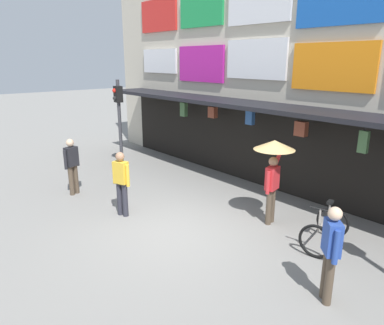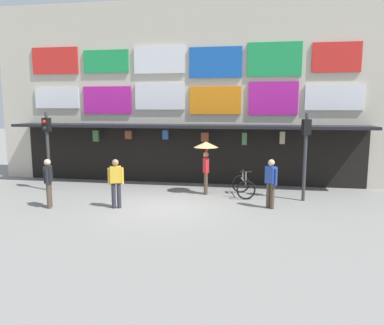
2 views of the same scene
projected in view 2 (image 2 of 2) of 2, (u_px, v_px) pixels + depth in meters
name	position (u px, v px, depth m)	size (l,w,h in m)	color
ground_plane	(167.00, 206.00, 12.81)	(80.00, 80.00, 0.00)	gray
shopfront	(190.00, 95.00, 16.67)	(18.00, 2.60, 8.00)	beige
traffic_light_near	(47.00, 139.00, 14.84)	(0.30, 0.34, 3.20)	#38383D
traffic_light_far	(306.00, 143.00, 13.22)	(0.34, 0.35, 3.20)	#38383D
bicycle_parked	(243.00, 186.00, 14.18)	(0.95, 1.28, 1.05)	black
pedestrian_in_purple	(271.00, 181.00, 12.38)	(0.41, 0.41, 1.68)	brown
pedestrian_in_blue	(116.00, 181.00, 12.40)	(0.51, 0.32, 1.68)	#2D2D38
pedestrian_in_green	(48.00, 180.00, 12.45)	(0.32, 0.51, 1.68)	brown
pedestrian_with_umbrella	(206.00, 153.00, 14.29)	(0.96, 0.96, 2.08)	brown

